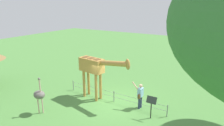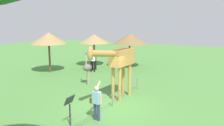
# 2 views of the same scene
# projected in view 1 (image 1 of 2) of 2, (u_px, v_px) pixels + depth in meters

# --- Properties ---
(ground_plane) EXTENTS (60.00, 60.00, 0.00)m
(ground_plane) POSITION_uv_depth(u_px,v_px,m) (113.00, 102.00, 12.77)
(ground_plane) COLOR #4C843D
(giraffe) EXTENTS (3.87, 0.93, 3.25)m
(giraffe) POSITION_uv_depth(u_px,v_px,m) (95.00, 68.00, 12.64)
(giraffe) COLOR #BC8942
(giraffe) RESTS_ON ground_plane
(visitor) EXTENTS (0.68, 0.59, 1.70)m
(visitor) POSITION_uv_depth(u_px,v_px,m) (140.00, 95.00, 11.83)
(visitor) COLOR navy
(visitor) RESTS_ON ground_plane
(ostrich) EXTENTS (0.70, 0.56, 2.25)m
(ostrich) POSITION_uv_depth(u_px,v_px,m) (39.00, 95.00, 11.18)
(ostrich) COLOR #CC9E93
(ostrich) RESTS_ON ground_plane
(info_sign) EXTENTS (0.56, 0.21, 1.32)m
(info_sign) POSITION_uv_depth(u_px,v_px,m) (151.00, 103.00, 10.73)
(info_sign) COLOR black
(info_sign) RESTS_ON ground_plane
(wire_fence) EXTENTS (7.05, 0.05, 0.75)m
(wire_fence) POSITION_uv_depth(u_px,v_px,m) (114.00, 96.00, 12.76)
(wire_fence) COLOR slate
(wire_fence) RESTS_ON ground_plane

